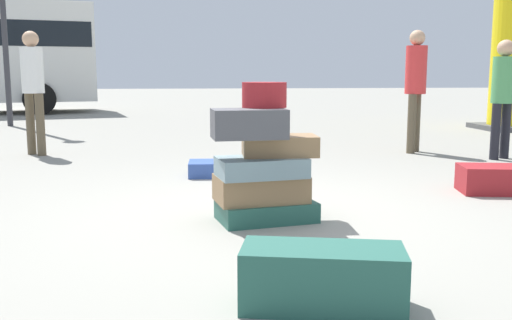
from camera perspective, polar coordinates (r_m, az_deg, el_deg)
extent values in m
plane|color=gray|center=(4.65, 1.58, -5.58)|extent=(80.00, 80.00, 0.00)
cube|color=#26594C|center=(4.48, 1.03, -5.11)|extent=(0.81, 0.57, 0.15)
cube|color=olive|center=(4.45, 0.49, -2.85)|extent=(0.75, 0.52, 0.21)
cube|color=gray|center=(4.36, 0.54, -0.71)|extent=(0.72, 0.50, 0.15)
cube|color=olive|center=(4.45, 2.38, 1.46)|extent=(0.59, 0.37, 0.16)
cube|color=#4C4C51|center=(4.22, -0.71, 3.66)|extent=(0.56, 0.36, 0.22)
cylinder|color=maroon|center=(4.39, 0.83, 6.54)|extent=(0.34, 0.34, 0.19)
cube|color=#26594C|center=(2.86, 6.67, -11.64)|extent=(0.85, 0.52, 0.31)
cube|color=#334F99|center=(6.43, -4.23, -0.86)|extent=(0.59, 0.45, 0.17)
cube|color=maroon|center=(5.95, 22.33, -1.80)|extent=(0.62, 0.51, 0.26)
cylinder|color=brown|center=(8.71, 15.74, 3.61)|extent=(0.12, 0.12, 0.85)
cylinder|color=brown|center=(8.50, 15.32, 3.51)|extent=(0.12, 0.12, 0.85)
cylinder|color=red|center=(8.58, 15.74, 8.68)|extent=(0.30, 0.30, 0.68)
sphere|color=tan|center=(8.59, 15.87, 11.70)|extent=(0.22, 0.22, 0.22)
cylinder|color=brown|center=(8.70, -21.66, 3.38)|extent=(0.12, 0.12, 0.87)
cylinder|color=brown|center=(8.52, -20.80, 3.33)|extent=(0.12, 0.12, 0.87)
cylinder|color=white|center=(8.58, -21.51, 8.36)|extent=(0.30, 0.30, 0.63)
sphere|color=tan|center=(8.60, -21.67, 11.20)|extent=(0.22, 0.22, 0.22)
cylinder|color=black|center=(8.42, 23.72, 2.69)|extent=(0.12, 0.12, 0.75)
cylinder|color=black|center=(8.24, 22.86, 2.63)|extent=(0.12, 0.12, 0.75)
cylinder|color=#4C9959|center=(8.29, 23.58, 7.35)|extent=(0.30, 0.30, 0.61)
sphere|color=tan|center=(8.30, 23.75, 10.23)|extent=(0.22, 0.22, 0.22)
cube|color=#4C4C4C|center=(12.89, 24.05, 3.04)|extent=(1.26, 1.26, 0.10)
cylinder|color=black|center=(19.54, -20.91, 6.06)|extent=(0.93, 0.46, 0.90)
cylinder|color=black|center=(17.04, -20.88, 5.76)|extent=(0.93, 0.46, 0.90)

